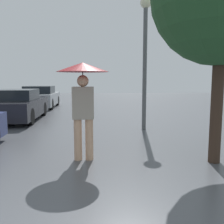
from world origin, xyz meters
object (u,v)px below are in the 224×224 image
street_lamp (145,45)px  pedestrian (83,86)px  parked_car_middle (18,106)px  parked_car_farthest (40,97)px

street_lamp → pedestrian: bearing=-121.6°
pedestrian → parked_car_middle: 5.94m
parked_car_farthest → street_lamp: size_ratio=0.95×
street_lamp → parked_car_farthest: bearing=123.8°
pedestrian → street_lamp: size_ratio=0.47×
parked_car_middle → parked_car_farthest: (-0.06, 4.69, 0.01)m
parked_car_farthest → street_lamp: street_lamp is taller
parked_car_farthest → street_lamp: 8.57m
street_lamp → parked_car_middle: bearing=154.1°
parked_car_middle → parked_car_farthest: bearing=90.8°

